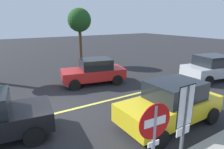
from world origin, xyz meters
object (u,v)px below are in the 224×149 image
(stop_sign, at_px, (154,138))
(tree_centre_verge, at_px, (79,21))
(speed_limit_sign, at_px, (185,117))
(car_yellow_near_curb, at_px, (171,103))
(car_silver_crossing, at_px, (213,67))
(car_red_far_lane, at_px, (94,71))

(stop_sign, bearing_deg, tree_centre_verge, 73.07)
(speed_limit_sign, height_order, car_yellow_near_curb, speed_limit_sign)
(stop_sign, relative_size, car_silver_crossing, 0.53)
(car_silver_crossing, height_order, tree_centre_verge, tree_centre_verge)
(speed_limit_sign, height_order, tree_centre_verge, tree_centre_verge)
(car_silver_crossing, distance_m, tree_centre_verge, 11.03)
(car_yellow_near_curb, bearing_deg, car_silver_crossing, 19.96)
(speed_limit_sign, xyz_separation_m, tree_centre_verge, (3.15, 13.47, 2.08))
(stop_sign, height_order, tree_centre_verge, tree_centre_verge)
(stop_sign, height_order, car_red_far_lane, stop_sign)
(speed_limit_sign, relative_size, car_yellow_near_curb, 0.61)
(car_silver_crossing, bearing_deg, car_yellow_near_curb, -160.04)
(speed_limit_sign, bearing_deg, car_yellow_near_curb, 45.95)
(car_yellow_near_curb, relative_size, tree_centre_verge, 0.84)
(stop_sign, relative_size, speed_limit_sign, 0.93)
(speed_limit_sign, bearing_deg, tree_centre_verge, 76.85)
(car_red_far_lane, bearing_deg, tree_centre_verge, 75.23)
(speed_limit_sign, bearing_deg, car_red_far_lane, 77.95)
(car_red_far_lane, bearing_deg, car_yellow_near_curb, -87.38)
(speed_limit_sign, bearing_deg, stop_sign, -177.44)
(car_silver_crossing, relative_size, car_red_far_lane, 1.07)
(car_silver_crossing, distance_m, car_red_far_lane, 8.00)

